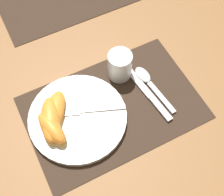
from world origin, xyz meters
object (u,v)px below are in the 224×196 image
Objects in this scene: plate at (78,118)px; citrus_wedge_2 at (52,129)px; citrus_wedge_0 at (54,113)px; citrus_wedge_1 at (51,120)px; fork at (84,110)px; spoon at (148,81)px; juice_glass at (120,66)px; knife at (148,93)px.

citrus_wedge_2 is at bearing -171.53° from plate.
plate is 1.84× the size of citrus_wedge_0.
citrus_wedge_0 is 0.99× the size of citrus_wedge_1.
citrus_wedge_0 reaches higher than plate.
fork is 0.10m from citrus_wedge_2.
plate is 0.22m from spoon.
juice_glass is 0.16m from fork.
knife is (0.04, -0.09, -0.03)m from juice_glass.
knife is 1.50× the size of citrus_wedge_1.
citrus_wedge_0 is at bearing 165.31° from fork.
spoon is 0.28m from citrus_wedge_0.
juice_glass is at bearing 25.17° from plate.
citrus_wedge_0 is (-0.07, 0.02, 0.01)m from fork.
fork is 0.09m from citrus_wedge_1.
plate is at bearing -28.46° from citrus_wedge_0.
juice_glass reaches higher than fork.
plate is at bearing -154.83° from juice_glass.
citrus_wedge_1 is at bearing -178.95° from spoon.
plate reaches higher than spoon.
plate is 0.03m from fork.
citrus_wedge_0 reaches higher than fork.
plate is 1.82× the size of citrus_wedge_1.
citrus_wedge_2 is at bearing -118.04° from citrus_wedge_0.
juice_glass is at bearing 25.61° from fork.
fork is at bearing 22.19° from plate.
spoon is at bearing -2.10° from citrus_wedge_0.
spoon reaches higher than knife.
plate is at bearing -157.81° from fork.
juice_glass is 0.11m from knife.
fork is 1.30× the size of citrus_wedge_1.
citrus_wedge_0 is (-0.05, 0.03, 0.02)m from plate.
spoon is at bearing 4.62° from plate.
spoon is 1.24× the size of citrus_wedge_0.
fork reaches higher than spoon.
spoon is at bearing 1.05° from citrus_wedge_1.
citrus_wedge_1 reaches higher than fork.
citrus_wedge_2 is (-0.24, -0.09, -0.00)m from juice_glass.
plate is 1.40× the size of fork.
plate is 0.06m from citrus_wedge_0.
plate is at bearing -10.89° from citrus_wedge_1.
citrus_wedge_2 reaches higher than plate.
knife is 1.86× the size of citrus_wedge_2.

